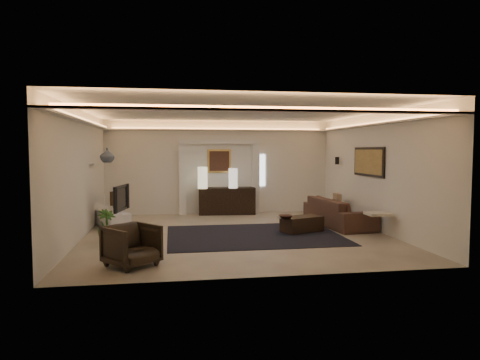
{
  "coord_description": "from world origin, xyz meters",
  "views": [
    {
      "loc": [
        -1.52,
        -10.08,
        2.01
      ],
      "look_at": [
        0.2,
        0.6,
        1.25
      ],
      "focal_mm": 32.53,
      "sensor_mm": 36.0,
      "label": 1
    }
  ],
  "objects": [
    {
      "name": "throw_blanket",
      "position": [
        3.15,
        -0.92,
        0.55
      ],
      "size": [
        0.56,
        0.46,
        0.06
      ],
      "primitive_type": "cube",
      "rotation": [
        0.0,
        0.0,
        -0.03
      ],
      "color": "beige",
      "rests_on": "sofa"
    },
    {
      "name": "pilaster_right",
      "position": [
        1.15,
        3.4,
        1.1
      ],
      "size": [
        0.22,
        0.2,
        2.2
      ],
      "primitive_type": "cube",
      "color": "silver",
      "rests_on": "ground"
    },
    {
      "name": "media_ledge",
      "position": [
        -3.15,
        1.7,
        0.23
      ],
      "size": [
        1.34,
        2.1,
        0.39
      ],
      "primitive_type": "cube",
      "rotation": [
        0.0,
        0.0,
        0.43
      ],
      "color": "silver",
      "rests_on": "ground"
    },
    {
      "name": "daylight_slit",
      "position": [
        1.35,
        3.48,
        1.35
      ],
      "size": [
        0.25,
        0.03,
        1.0
      ],
      "primitive_type": "cube",
      "color": "white",
      "rests_on": "wall_back"
    },
    {
      "name": "painting_frame",
      "position": [
        0.0,
        3.47,
        1.65
      ],
      "size": [
        0.74,
        0.04,
        0.74
      ],
      "primitive_type": "cube",
      "color": "tan",
      "rests_on": "wall_back"
    },
    {
      "name": "wall_back",
      "position": [
        0.0,
        3.5,
        1.45
      ],
      "size": [
        7.0,
        0.0,
        7.0
      ],
      "primitive_type": "plane",
      "rotation": [
        1.57,
        0.0,
        0.0
      ],
      "color": "silver",
      "rests_on": "ground"
    },
    {
      "name": "figurine",
      "position": [
        -3.15,
        2.61,
        0.64
      ],
      "size": [
        0.16,
        0.16,
        0.39
      ],
      "primitive_type": "cylinder",
      "rotation": [
        0.0,
        0.0,
        0.11
      ],
      "color": "#352414",
      "rests_on": "media_ledge"
    },
    {
      "name": "console",
      "position": [
        0.21,
        3.25,
        0.4
      ],
      "size": [
        1.77,
        0.67,
        0.87
      ],
      "primitive_type": "cube",
      "rotation": [
        0.0,
        0.0,
        -0.07
      ],
      "color": "black",
      "rests_on": "ground"
    },
    {
      "name": "art_panel_gold",
      "position": [
        3.44,
        0.3,
        1.7
      ],
      "size": [
        0.02,
        1.5,
        0.62
      ],
      "primitive_type": "cube",
      "color": "tan",
      "rests_on": "wall_right"
    },
    {
      "name": "coffee_table",
      "position": [
        1.64,
        0.03,
        0.2
      ],
      "size": [
        1.09,
        0.83,
        0.36
      ],
      "primitive_type": "cube",
      "rotation": [
        0.0,
        0.0,
        0.35
      ],
      "color": "black",
      "rests_on": "ground"
    },
    {
      "name": "throw_pillow",
      "position": [
        3.15,
        1.57,
        0.55
      ],
      "size": [
        0.17,
        0.44,
        0.43
      ],
      "primitive_type": "cube",
      "rotation": [
        0.0,
        0.0,
        -0.09
      ],
      "color": "#967B5B",
      "rests_on": "sofa"
    },
    {
      "name": "painting_canvas",
      "position": [
        0.0,
        3.44,
        1.65
      ],
      "size": [
        0.62,
        0.02,
        0.62
      ],
      "primitive_type": "cube",
      "color": "#4C2D1E",
      "rests_on": "wall_back"
    },
    {
      "name": "sofa",
      "position": [
        2.86,
        0.75,
        0.36
      ],
      "size": [
        2.54,
        1.18,
        0.72
      ],
      "primitive_type": "imported",
      "rotation": [
        0.0,
        0.0,
        1.66
      ],
      "color": "#463723",
      "rests_on": "ground"
    },
    {
      "name": "ginger_jar",
      "position": [
        -3.15,
        1.74,
        1.86
      ],
      "size": [
        0.42,
        0.42,
        0.38
      ],
      "primitive_type": "imported",
      "rotation": [
        0.0,
        0.0,
        -0.15
      ],
      "color": "#4F5D64",
      "rests_on": "wall_niche"
    },
    {
      "name": "bowl",
      "position": [
        1.15,
        -0.24,
        0.45
      ],
      "size": [
        0.33,
        0.33,
        0.08
      ],
      "primitive_type": "imported",
      "rotation": [
        0.0,
        0.0,
        0.02
      ],
      "color": "#341E14",
      "rests_on": "coffee_table"
    },
    {
      "name": "floor",
      "position": [
        0.0,
        0.0,
        0.0
      ],
      "size": [
        7.0,
        7.0,
        0.0
      ],
      "primitive_type": "plane",
      "color": "#B3A78E",
      "rests_on": "ground"
    },
    {
      "name": "wall_left",
      "position": [
        -3.5,
        0.0,
        1.45
      ],
      "size": [
        0.0,
        7.0,
        7.0
      ],
      "primitive_type": "plane",
      "rotation": [
        1.57,
        0.0,
        1.57
      ],
      "color": "silver",
      "rests_on": "ground"
    },
    {
      "name": "armchair",
      "position": [
        -2.19,
        -2.51,
        0.36
      ],
      "size": [
        1.1,
        1.1,
        0.72
      ],
      "primitive_type": "imported",
      "rotation": [
        0.0,
        0.0,
        0.7
      ],
      "color": "#372F27",
      "rests_on": "ground"
    },
    {
      "name": "lamp_left",
      "position": [
        -0.56,
        2.98,
        1.09
      ],
      "size": [
        0.32,
        0.32,
        0.65
      ],
      "primitive_type": "cylinder",
      "rotation": [
        0.0,
        0.0,
        0.12
      ],
      "color": "#FFF5C4",
      "rests_on": "console"
    },
    {
      "name": "cove_soffit",
      "position": [
        0.0,
        0.0,
        2.62
      ],
      "size": [
        7.0,
        7.0,
        0.04
      ],
      "primitive_type": "cube",
      "color": "silver",
      "rests_on": "ceiling"
    },
    {
      "name": "alcove_header",
      "position": [
        0.0,
        3.4,
        2.25
      ],
      "size": [
        2.52,
        0.2,
        0.12
      ],
      "primitive_type": "cube",
      "color": "silver",
      "rests_on": "wall_back"
    },
    {
      "name": "wall_right",
      "position": [
        3.5,
        0.0,
        1.45
      ],
      "size": [
        0.0,
        7.0,
        7.0
      ],
      "primitive_type": "plane",
      "rotation": [
        1.57,
        0.0,
        -1.57
      ],
      "color": "silver",
      "rests_on": "ground"
    },
    {
      "name": "wall_sconce",
      "position": [
        3.38,
        2.2,
        1.68
      ],
      "size": [
        0.12,
        0.12,
        0.22
      ],
      "primitive_type": "cylinder",
      "color": "black",
      "rests_on": "wall_right"
    },
    {
      "name": "pilaster_left",
      "position": [
        -1.15,
        3.4,
        1.1
      ],
      "size": [
        0.22,
        0.2,
        2.2
      ],
      "primitive_type": "cube",
      "color": "silver",
      "rests_on": "ground"
    },
    {
      "name": "art_panel_frame",
      "position": [
        3.47,
        0.3,
        1.7
      ],
      "size": [
        0.04,
        1.64,
        0.74
      ],
      "primitive_type": "cube",
      "color": "black",
      "rests_on": "wall_right"
    },
    {
      "name": "ceiling",
      "position": [
        0.0,
        0.0,
        2.9
      ],
      "size": [
        7.0,
        7.0,
        0.0
      ],
      "primitive_type": "plane",
      "rotation": [
        3.14,
        0.0,
        0.0
      ],
      "color": "white",
      "rests_on": "ground"
    },
    {
      "name": "magazine",
      "position": [
        1.15,
        -0.11,
        0.42
      ],
      "size": [
        0.3,
        0.23,
        0.03
      ],
      "primitive_type": "cube",
      "rotation": [
        0.0,
        0.0,
        0.09
      ],
      "color": "beige",
      "rests_on": "coffee_table"
    },
    {
      "name": "lamp_right",
      "position": [
        0.37,
        2.98,
        1.09
      ],
      "size": [
        0.34,
        0.34,
        0.6
      ],
      "primitive_type": "cylinder",
      "rotation": [
        0.0,
        0.0,
        0.32
      ],
      "color": "white",
      "rests_on": "console"
    },
    {
      "name": "plant",
      "position": [
        -2.9,
        -0.42,
        0.36
      ],
      "size": [
        0.56,
        0.56,
        0.71
      ],
      "primitive_type": "imported",
      "rotation": [
        0.0,
        0.0,
        0.68
      ],
      "color": "#27511A",
      "rests_on": "ground"
    },
    {
      "name": "tv",
      "position": [
        -2.89,
        1.49,
        0.78
      ],
      "size": [
        1.17,
        0.37,
        0.67
      ],
      "primitive_type": "imported",
      "rotation": [
        0.0,
        0.0,
        1.38
      ],
      "color": "black",
      "rests_on": "media_ledge"
    },
    {
      "name": "wall_niche",
      "position": [
        -3.44,
        1.4,
        1.65
      ],
      "size": [
        0.1,
        0.55,
        0.04
      ],
      "primitive_type": "cube",
      "color": "silver",
      "rests_on": "wall_left"
    },
    {
      "name": "area_rug",
      "position": [
        0.4,
        -0.2,
        0.01
      ],
      "size": [
        4.0,
        3.0,
        0.01
      ],
      "primitive_type": "cube",
      "color": "black",
      "rests_on": "ground"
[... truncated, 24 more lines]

